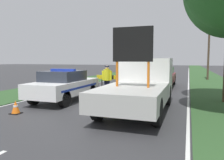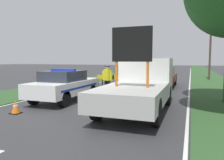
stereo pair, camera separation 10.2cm
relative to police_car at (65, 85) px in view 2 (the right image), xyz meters
name	(u,v)px [view 2 (the right image)]	position (x,y,z in m)	size (l,w,h in m)	color
ground_plane	(94,107)	(2.02, -0.90, -0.80)	(160.00, 160.00, 0.00)	#333335
lane_markings	(155,77)	(2.02, 16.92, -0.80)	(8.00, 63.77, 0.01)	silver
grass_verge_left	(115,75)	(-3.91, 19.10, -0.79)	(3.76, 120.00, 0.03)	#2D5128
grass_verge_right	(208,77)	(7.95, 19.10, -0.79)	(3.76, 120.00, 0.03)	#2D5128
police_car	(65,85)	(0.00, 0.00, 0.00)	(1.90, 4.49, 1.64)	white
work_truck	(140,84)	(4.05, -0.58, 0.26)	(2.26, 5.57, 3.23)	white
road_barrier	(123,78)	(2.04, 3.50, 0.12)	(3.50, 0.08, 1.10)	black
police_officer	(107,78)	(1.41, 2.39, 0.24)	(0.63, 0.40, 1.76)	#191E38
pedestrian_civilian	(124,78)	(2.40, 2.50, 0.23)	(0.63, 0.40, 1.76)	#191E38
traffic_cone_near_police	(15,107)	(-0.34, -3.00, -0.55)	(0.37, 0.37, 0.52)	black
traffic_cone_centre_front	(144,87)	(3.24, 4.01, -0.46)	(0.50, 0.50, 0.69)	black
traffic_cone_near_truck	(113,93)	(2.08, 1.51, -0.52)	(0.41, 0.41, 0.57)	black
traffic_cone_behind_barrier	(160,89)	(4.23, 4.17, -0.52)	(0.41, 0.41, 0.57)	black
queued_car_wagon_maroon	(163,76)	(3.99, 7.99, 0.01)	(1.82, 4.61, 1.54)	maroon
queued_car_suv_grey	(136,71)	(0.20, 14.54, 0.00)	(1.92, 3.94, 1.58)	slate
queued_car_sedan_black	(144,70)	(-0.02, 20.26, -0.08)	(1.71, 4.09, 1.39)	black
queued_car_sedan_silver	(152,68)	(0.09, 25.84, 0.00)	(1.72, 4.50, 1.54)	#B2B2B7
roadside_tree_near_left	(130,43)	(-3.94, 27.15, 4.17)	(2.83, 2.83, 6.53)	#4C3823
utility_pole	(210,44)	(7.83, 15.10, 2.88)	(1.20, 0.20, 7.14)	#473828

